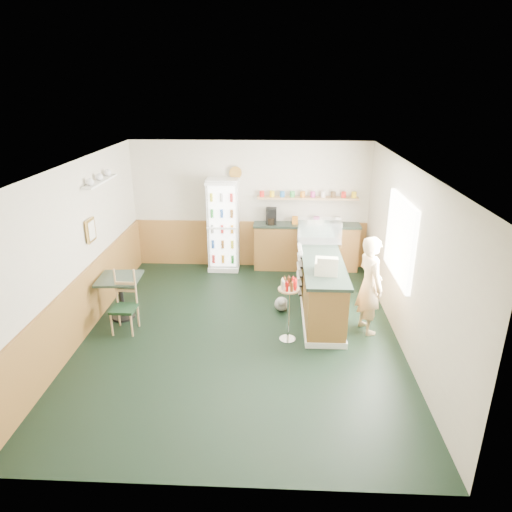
# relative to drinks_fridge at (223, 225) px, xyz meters

# --- Properties ---
(ground) EXTENTS (6.00, 6.00, 0.00)m
(ground) POSITION_rel_drinks_fridge_xyz_m (0.56, -2.74, -0.98)
(ground) COLOR black
(ground) RESTS_ON ground
(room_envelope) EXTENTS (5.04, 6.02, 2.72)m
(room_envelope) POSITION_rel_drinks_fridge_xyz_m (0.33, -2.01, 0.54)
(room_envelope) COLOR beige
(room_envelope) RESTS_ON ground
(service_counter) EXTENTS (0.68, 3.01, 1.01)m
(service_counter) POSITION_rel_drinks_fridge_xyz_m (1.91, -1.67, -0.52)
(service_counter) COLOR #996531
(service_counter) RESTS_ON ground
(back_counter) EXTENTS (2.24, 0.42, 1.69)m
(back_counter) POSITION_rel_drinks_fridge_xyz_m (1.75, 0.06, -0.43)
(back_counter) COLOR #996531
(back_counter) RESTS_ON ground
(drinks_fridge) EXTENTS (0.65, 0.54, 1.96)m
(drinks_fridge) POSITION_rel_drinks_fridge_xyz_m (0.00, 0.00, 0.00)
(drinks_fridge) COLOR white
(drinks_fridge) RESTS_ON ground
(display_case) EXTENTS (0.79, 0.41, 0.45)m
(display_case) POSITION_rel_drinks_fridge_xyz_m (1.91, -1.19, 0.25)
(display_case) COLOR silver
(display_case) RESTS_ON service_counter
(cash_register) EXTENTS (0.39, 0.41, 0.20)m
(cash_register) POSITION_rel_drinks_fridge_xyz_m (1.91, -2.55, 0.13)
(cash_register) COLOR beige
(cash_register) RESTS_ON service_counter
(shopkeeper) EXTENTS (0.53, 0.63, 1.61)m
(shopkeeper) POSITION_rel_drinks_fridge_xyz_m (2.61, -2.54, -0.17)
(shopkeeper) COLOR tan
(shopkeeper) RESTS_ON ground
(condiment_stand) EXTENTS (0.33, 0.33, 1.03)m
(condiment_stand) POSITION_rel_drinks_fridge_xyz_m (1.32, -2.90, -0.28)
(condiment_stand) COLOR silver
(condiment_stand) RESTS_ON ground
(newspaper_rack) EXTENTS (0.09, 0.43, 0.87)m
(newspaper_rack) POSITION_rel_drinks_fridge_xyz_m (1.55, -1.61, -0.32)
(newspaper_rack) COLOR black
(newspaper_rack) RESTS_ON ground
(cafe_table) EXTENTS (0.72, 0.72, 0.75)m
(cafe_table) POSITION_rel_drinks_fridge_xyz_m (-1.49, -2.31, -0.45)
(cafe_table) COLOR black
(cafe_table) RESTS_ON ground
(cafe_chair) EXTENTS (0.39, 0.39, 1.02)m
(cafe_chair) POSITION_rel_drinks_fridge_xyz_m (-1.30, -2.67, -0.45)
(cafe_chair) COLOR black
(cafe_chair) RESTS_ON ground
(dog_doorstop) EXTENTS (0.25, 0.33, 0.30)m
(dog_doorstop) POSITION_rel_drinks_fridge_xyz_m (1.23, -1.95, -0.84)
(dog_doorstop) COLOR #989893
(dog_doorstop) RESTS_ON ground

